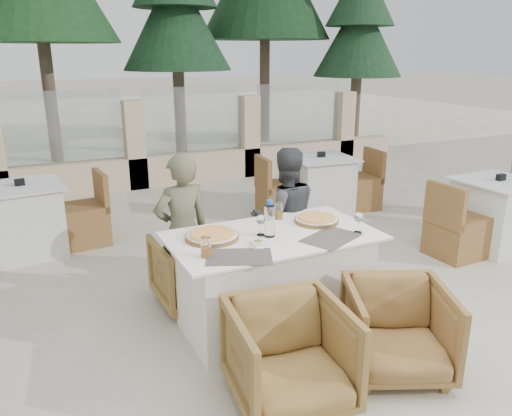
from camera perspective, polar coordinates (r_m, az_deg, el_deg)
name	(u,v)px	position (r m, az deg, el deg)	size (l,w,h in m)	color
ground	(274,328)	(4.11, 2.12, -13.51)	(80.00, 80.00, 0.00)	beige
sand_patch	(73,120)	(17.32, -20.20, 9.39)	(30.00, 16.00, 0.01)	#F3EAC7
perimeter_wall_far	(134,139)	(8.19, -13.72, 7.71)	(10.00, 0.34, 1.60)	beige
pine_centre	(176,32)	(10.79, -9.09, 19.28)	(2.20, 2.20, 5.00)	#1B3F22
pine_far_right	(358,45)	(11.99, 11.62, 17.75)	(1.98, 1.98, 4.50)	#1E4326
dining_table	(272,280)	(3.99, 1.88, -8.25)	(1.60, 0.90, 0.77)	white
placemat_near_left	(239,257)	(3.43, -1.95, -5.58)	(0.45, 0.30, 0.00)	#4F4A43
placemat_near_right	(331,238)	(3.81, 8.58, -3.38)	(0.45, 0.30, 0.00)	#514D45
pizza_left	(212,235)	(3.76, -5.05, -3.14)	(0.40, 0.40, 0.05)	orange
pizza_right	(316,219)	(4.14, 6.92, -1.31)	(0.36, 0.36, 0.05)	orange
water_bottle	(270,218)	(3.76, 1.56, -1.19)	(0.08, 0.08, 0.29)	#BDE0F9
wine_glass_centre	(261,224)	(3.79, 0.56, -1.83)	(0.08, 0.08, 0.18)	silver
wine_glass_corner	(358,221)	(3.93, 11.62, -1.52)	(0.08, 0.08, 0.18)	white
beer_glass_left	(206,247)	(3.43, -5.75, -4.48)	(0.07, 0.07, 0.14)	orange
beer_glass_right	(279,211)	(4.18, 2.62, -0.34)	(0.07, 0.07, 0.14)	gold
olive_dish	(258,243)	(3.62, 0.27, -3.99)	(0.11, 0.11, 0.04)	white
armchair_far_left	(194,270)	(4.40, -7.10, -7.02)	(0.65, 0.67, 0.61)	olive
armchair_far_right	(272,248)	(4.90, 1.83, -4.54)	(0.60, 0.61, 0.56)	olive
armchair_near_left	(290,356)	(3.20, 3.87, -16.51)	(0.70, 0.72, 0.66)	olive
armchair_near_right	(398,330)	(3.61, 15.88, -13.25)	(0.67, 0.69, 0.63)	brown
diner_left	(182,232)	(4.24, -8.42, -2.68)	(0.49, 0.32, 1.34)	#5A5C43
diner_right	(285,218)	(4.58, 3.33, -1.17)	(0.64, 0.50, 1.31)	#3D3F42
bg_table_a	(25,220)	(5.91, -24.89, -1.26)	(1.64, 0.82, 0.77)	silver
bg_table_b	(320,185)	(6.84, 7.33, 2.64)	(1.64, 0.82, 0.77)	silver
bg_table_c	(495,214)	(6.17, 25.69, -0.60)	(1.64, 0.82, 0.77)	silver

